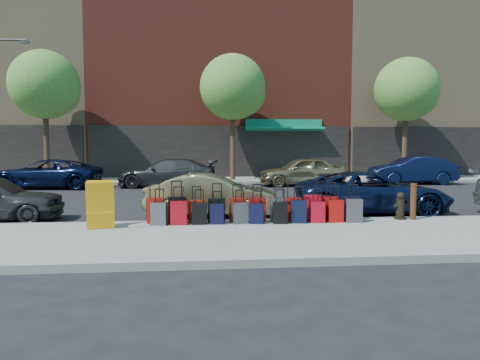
{
  "coord_description": "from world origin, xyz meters",
  "views": [
    {
      "loc": [
        -1.43,
        -15.5,
        2.03
      ],
      "look_at": [
        -0.11,
        -1.5,
        0.96
      ],
      "focal_mm": 32.0,
      "sensor_mm": 36.0,
      "label": 1
    }
  ],
  "objects": [
    {
      "name": "suitcase_back_8",
      "position": [
        1.5,
        -5.11,
        0.42
      ],
      "size": [
        0.38,
        0.26,
        0.86
      ],
      "rotation": [
        0.0,
        0.0,
        -0.14
      ],
      "color": "#A00A19",
      "rests_on": "sidewalk_near"
    },
    {
      "name": "car_far_3",
      "position": [
        10.25,
        7.09,
        0.77
      ],
      "size": [
        4.7,
        1.76,
        1.53
      ],
      "primitive_type": "imported",
      "rotation": [
        0.0,
        0.0,
        -1.6
      ],
      "color": "#0C1637",
      "rests_on": "ground"
    },
    {
      "name": "suitcase_back_0",
      "position": [
        -2.43,
        -5.09,
        0.43
      ],
      "size": [
        0.4,
        0.27,
        0.89
      ],
      "rotation": [
        0.0,
        0.0,
        -0.15
      ],
      "color": "#414247",
      "rests_on": "sidewalk_near"
    },
    {
      "name": "building_right",
      "position": [
        16.0,
        17.99,
        8.98
      ],
      "size": [
        15.0,
        12.12,
        18.0
      ],
      "color": "#94795B",
      "rests_on": "ground"
    },
    {
      "name": "suitcase_back_3",
      "position": [
        -1.02,
        -5.08,
        0.4
      ],
      "size": [
        0.36,
        0.23,
        0.81
      ],
      "rotation": [
        0.0,
        0.0,
        -0.1
      ],
      "color": "black",
      "rests_on": "sidewalk_near"
    },
    {
      "name": "curb_far",
      "position": [
        0.0,
        7.98,
        0.07
      ],
      "size": [
        60.0,
        0.08,
        0.15
      ],
      "primitive_type": "cube",
      "color": "gray",
      "rests_on": "ground"
    },
    {
      "name": "suitcase_front_8",
      "position": [
        1.45,
        -4.83,
        0.49
      ],
      "size": [
        0.48,
        0.31,
        1.07
      ],
      "rotation": [
        0.0,
        0.0,
        -0.15
      ],
      "color": "#A50A18",
      "rests_on": "sidewalk_near"
    },
    {
      "name": "suitcase_front_5",
      "position": [
        0.02,
        -4.82,
        0.45
      ],
      "size": [
        0.4,
        0.22,
        0.96
      ],
      "rotation": [
        0.0,
        0.0,
        -0.0
      ],
      "color": "#960A09",
      "rests_on": "sidewalk_near"
    },
    {
      "name": "suitcase_back_9",
      "position": [
        1.96,
        -5.09,
        0.43
      ],
      "size": [
        0.4,
        0.25,
        0.91
      ],
      "rotation": [
        0.0,
        0.0,
        0.08
      ],
      "color": "#B40E0B",
      "rests_on": "sidewalk_near"
    },
    {
      "name": "sidewalk_near",
      "position": [
        0.0,
        -6.5,
        0.07
      ],
      "size": [
        60.0,
        4.0,
        0.15
      ],
      "primitive_type": "cube",
      "color": "gray",
      "rests_on": "ground"
    },
    {
      "name": "suitcase_front_6",
      "position": [
        0.56,
        -4.81,
        0.45
      ],
      "size": [
        0.43,
        0.28,
        0.97
      ],
      "rotation": [
        0.0,
        0.0,
        -0.16
      ],
      "color": "#36363A",
      "rests_on": "sidewalk_near"
    },
    {
      "name": "building_left",
      "position": [
        -16.0,
        17.98,
        7.98
      ],
      "size": [
        15.0,
        12.12,
        16.0
      ],
      "color": "#94795B",
      "rests_on": "ground"
    },
    {
      "name": "suitcase_front_2",
      "position": [
        -1.53,
        -4.76,
        0.44
      ],
      "size": [
        0.4,
        0.26,
        0.91
      ],
      "rotation": [
        0.0,
        0.0,
        -0.16
      ],
      "color": "maroon",
      "rests_on": "sidewalk_near"
    },
    {
      "name": "car_near_2",
      "position": [
        3.85,
        -2.85,
        0.65
      ],
      "size": [
        4.87,
        2.65,
        1.3
      ],
      "primitive_type": "imported",
      "rotation": [
        0.0,
        0.0,
        1.46
      ],
      "color": "#0C1637",
      "rests_on": "ground"
    },
    {
      "name": "fire_hydrant",
      "position": [
        3.81,
        -4.8,
        0.48
      ],
      "size": [
        0.37,
        0.32,
        0.71
      ],
      "rotation": [
        0.0,
        0.0,
        0.24
      ],
      "color": "black",
      "rests_on": "sidewalk_near"
    },
    {
      "name": "sidewalk_far",
      "position": [
        0.0,
        10.0,
        0.07
      ],
      "size": [
        60.0,
        4.0,
        0.15
      ],
      "primitive_type": "cube",
      "color": "gray",
      "rests_on": "ground"
    },
    {
      "name": "ground",
      "position": [
        0.0,
        0.0,
        0.0
      ],
      "size": [
        120.0,
        120.0,
        0.0
      ],
      "primitive_type": "plane",
      "color": "black",
      "rests_on": "ground"
    },
    {
      "name": "display_rack",
      "position": [
        -3.74,
        -5.39,
        0.69
      ],
      "size": [
        0.74,
        0.79,
        1.1
      ],
      "rotation": [
        0.0,
        0.0,
        0.21
      ],
      "color": "#FEAA0E",
      "rests_on": "sidewalk_near"
    },
    {
      "name": "car_far_0",
      "position": [
        -9.02,
        6.51,
        0.72
      ],
      "size": [
        5.34,
        2.74,
        1.44
      ],
      "primitive_type": "imported",
      "rotation": [
        0.0,
        0.0,
        -1.64
      ],
      "color": "#0C1335",
      "rests_on": "ground"
    },
    {
      "name": "building_center",
      "position": [
        0.0,
        17.99,
        9.98
      ],
      "size": [
        17.0,
        12.85,
        20.0
      ],
      "color": "maroon",
      "rests_on": "ground"
    },
    {
      "name": "suitcase_back_7",
      "position": [
        1.02,
        -5.11,
        0.43
      ],
      "size": [
        0.41,
        0.28,
        0.91
      ],
      "rotation": [
        0.0,
        0.0,
        -0.17
      ],
      "color": "black",
      "rests_on": "sidewalk_near"
    },
    {
      "name": "bollard",
      "position": [
        4.13,
        -4.88,
        0.64
      ],
      "size": [
        0.17,
        0.17,
        0.94
      ],
      "color": "#38190C",
      "rests_on": "sidewalk_near"
    },
    {
      "name": "suitcase_front_0",
      "position": [
        -2.55,
        -4.79,
        0.47
      ],
      "size": [
        0.45,
        0.29,
        1.01
      ],
      "rotation": [
        0.0,
        0.0,
        0.15
      ],
      "color": "#B1150B",
      "rests_on": "sidewalk_near"
    },
    {
      "name": "suitcase_back_10",
      "position": [
        2.43,
        -5.15,
        0.45
      ],
      "size": [
        0.43,
        0.28,
        0.95
      ],
      "rotation": [
        0.0,
        0.0,
        -0.14
      ],
      "color": "#3A3A3F",
      "rests_on": "sidewalk_near"
    },
    {
      "name": "suitcase_back_2",
      "position": [
        -1.45,
        -5.08,
        0.42
      ],
      "size": [
        0.36,
        0.21,
        0.86
      ],
      "rotation": [
        0.0,
        0.0,
        -0.01
      ],
      "color": "black",
      "rests_on": "sidewalk_near"
    },
    {
      "name": "suitcase_back_1",
      "position": [
        -1.96,
        -5.09,
        0.44
      ],
      "size": [
        0.4,
        0.24,
        0.94
      ],
      "rotation": [
        0.0,
        0.0,
        0.03
      ],
      "color": "#AA0A16",
      "rests_on": "sidewalk_near"
    },
    {
      "name": "suitcase_front_9",
      "position": [
        1.95,
        -4.77,
        0.46
      ],
      "size": [
        0.45,
        0.3,
        0.99
      ],
      "rotation": [
        0.0,
        0.0,
        -0.21
      ],
      "color": "#900C09",
      "rests_on": "sidewalk_near"
    },
    {
      "name": "suitcase_front_7",
      "position": [
        0.92,
        -4.84,
        0.45
      ],
      "size": [
        0.4,
        0.22,
        0.97
      ],
      "rotation": [
        0.0,
        0.0,
        0.01
      ],
      "color": "#A3110A",
      "rests_on": "sidewalk_near"
    },
    {
      "name": "suitcase_front_1",
      "position": [
        -2.01,
        -4.81,
        0.48
      ],
      "size": [
        0.47,
        0.3,
        1.06
      ],
      "rotation": [
        0.0,
        0.0,
        0.15
      ],
      "color": "black",
      "rests_on": "sidewalk_near"
    },
    {
      "name": "tree_center",
      "position": [
        0.64,
        9.5,
        5.41
      ],
      "size": [
        3.8,
        3.8,
        7.27
      ],
      "color": "black",
      "rests_on": "sidewalk_far"
    },
    {
      "name": "tree_right",
      "position": [
        11.14,
        9.5,
        5.41
      ],
      "size": [
        3.8,
        3.8,
        7.27
      ],
      "color": "black",
      "rests_on": "sidewalk_far"
    },
    {
      "name": "car_far_1",
      "position": [
        -3.07,
        6.5,
        0.73
      ],
      "size": [
        5.23,
        2.68,
        1.45
      ],
      "primitive_type": "imported",
      "rotation": [
        0.0,
        0.0,
        -1.7
      ],
      "color": "#37373A",
      "rests_on": "ground"
    },
    {
      "name": "suitcase_front_4",
      "position": [
        -0.48,
        -4.78,
        0.45
      ],
      "size": [
        0.44,
        0.3,
        0.97
      ],
      "rotation": [
        0.0,
        0.0,
        0.2
      ],
      "color": "#9D170A",
      "rests_on": "sidewalk_near"
    },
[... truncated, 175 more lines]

